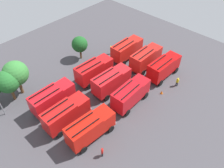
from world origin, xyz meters
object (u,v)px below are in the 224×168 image
Objects in this scene: fire_truck_3 at (66,113)px; firefighter_1 at (177,82)px; fire_truck_0 at (90,127)px; fire_truck_5 at (146,58)px; firefighter_3 at (135,78)px; fire_truck_4 at (111,81)px; traffic_cone_0 at (148,72)px; fire_truck_8 at (127,49)px; tree_3 at (80,44)px; firefighter_4 at (102,152)px; traffic_cone_2 at (162,92)px; tree_2 at (16,73)px; fire_truck_1 at (131,94)px; fire_truck_6 at (52,98)px; firefighter_0 at (111,50)px; fire_truck_7 at (94,70)px; tree_1 at (8,82)px; firefighter_2 at (47,120)px; fire_truck_2 at (164,67)px; traffic_cone_1 at (106,59)px.

fire_truck_3 is 4.30× the size of firefighter_1.
fire_truck_0 and fire_truck_5 have the same top height.
fire_truck_4 is at bearing 48.39° from firefighter_3.
traffic_cone_0 is at bearing -5.92° from fire_truck_3.
tree_3 is (-6.31, 6.66, 1.07)m from fire_truck_8.
traffic_cone_2 is at bearing -125.95° from firefighter_4.
fire_truck_3 is 16.23m from tree_3.
tree_2 is at bearing 125.48° from firefighter_1.
fire_truck_0 is 1.17× the size of tree_2.
fire_truck_1 is at bearing -156.98° from fire_truck_5.
tree_3 reaches higher than fire_truck_5.
fire_truck_0 and fire_truck_6 have the same top height.
fire_truck_4 is 10.70m from firefighter_0.
fire_truck_8 is (17.61, 8.53, 0.00)m from fire_truck_0.
fire_truck_8 is at bearing -59.09° from firefighter_3.
traffic_cone_2 is at bearing -30.41° from firefighter_0.
firefighter_0 is at bearing 25.07° from fire_truck_7.
fire_truck_0 is 4.00× the size of firefighter_0.
tree_1 is (-12.33, 14.47, 1.67)m from fire_truck_1.
firefighter_1 is (8.69, -11.72, -1.21)m from fire_truck_7.
fire_truck_7 is (8.74, 8.52, 0.00)m from fire_truck_0.
fire_truck_0 reaches higher than firefighter_1.
fire_truck_3 is at bearing -86.96° from firefighter_0.
fire_truck_0 is 4.16× the size of firefighter_2.
fire_truck_3 reaches higher than firefighter_4.
tree_2 is at bearing 29.88° from firefighter_3.
traffic_cone_0 is (7.76, -2.08, -1.78)m from fire_truck_4.
fire_truck_3 is at bearing 62.40° from firefighter_3.
firefighter_0 reaches higher than firefighter_2.
tree_1 reaches higher than firefighter_4.
fire_truck_2 is 19.02m from fire_truck_3.
firefighter_3 is 0.30× the size of tree_1.
firefighter_3 is 2.24× the size of traffic_cone_1.
tree_3 is (-6.13, 18.39, 2.28)m from firefighter_1.
fire_truck_6 is 8.95m from fire_truck_7.
firefighter_2 is 2.39× the size of traffic_cone_0.
fire_truck_3 is at bearing -167.67° from fire_truck_8.
fire_truck_2 and fire_truck_7 have the same top height.
fire_truck_2 is 1.01× the size of fire_truck_5.
traffic_cone_1 is (5.41, 10.87, -1.78)m from fire_truck_1.
firefighter_3 is at bearing 172.14° from traffic_cone_0.
fire_truck_8 is at bearing -46.55° from tree_3.
traffic_cone_2 is at bearing -81.39° from tree_3.
fire_truck_6 is 1.27× the size of tree_1.
fire_truck_0 and fire_truck_3 have the same top height.
fire_truck_1 is 1.01× the size of fire_truck_3.
fire_truck_0 reaches higher than firefighter_2.
firefighter_4 is at bearing -127.19° from fire_truck_7.
tree_3 is at bearing 98.61° from traffic_cone_2.
firefighter_0 is 0.38× the size of tree_3.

